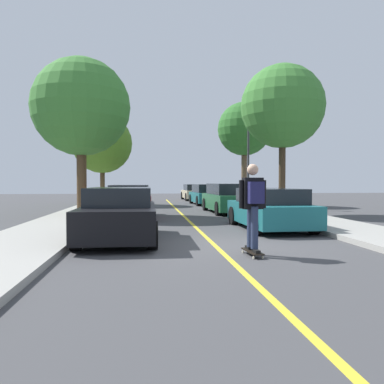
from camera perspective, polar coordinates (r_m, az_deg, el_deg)
name	(u,v)px	position (r m, az deg, el deg)	size (l,w,h in m)	color
ground	(215,246)	(9.37, 3.42, -7.86)	(80.00, 80.00, 0.00)	#424244
sidewalk_left	(16,247)	(9.67, -24.34, -7.28)	(2.34, 56.00, 0.14)	#9E9B93
center_line	(195,226)	(13.29, 0.41, -5.05)	(0.12, 39.20, 0.01)	gold
parked_car_left_nearest	(120,215)	(10.28, -10.53, -3.27)	(1.94, 4.17, 1.37)	black
parked_car_left_near	(130,202)	(16.45, -9.05, -1.46)	(1.90, 4.39, 1.38)	maroon
parked_car_right_nearest	(270,209)	(12.79, 11.31, -2.43)	(1.99, 4.20, 1.31)	#196066
parked_car_right_near	(228,198)	(19.15, 5.24, -0.90)	(1.98, 4.66, 1.42)	#1E5B33
parked_car_right_far	(207,194)	(25.75, 2.17, -0.36)	(2.00, 4.31, 1.34)	#196066
parked_car_right_farthest	(195,192)	(32.06, 0.44, -0.04)	(2.02, 4.45, 1.29)	#BCAD89
street_tree_left_nearest	(81,107)	(18.22, -15.91, 11.80)	(4.30, 4.30, 6.82)	#4C3823
street_tree_left_near	(102,144)	(26.08, -12.99, 6.91)	(3.85, 3.85, 5.78)	#4C3823
street_tree_right_nearest	(282,107)	(18.46, 13.09, 12.05)	(3.77, 3.77, 6.67)	#3D2D1E
street_tree_right_near	(244,129)	(25.00, 7.66, 9.06)	(3.36, 3.36, 6.37)	brown
streetlamp	(248,149)	(22.28, 8.23, 6.21)	(0.36, 0.24, 5.61)	#38383D
skateboard	(252,251)	(8.22, 8.82, -8.59)	(0.28, 0.85, 0.10)	black
skateboarder	(253,202)	(8.07, 8.93, -1.39)	(0.58, 0.71, 1.79)	black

